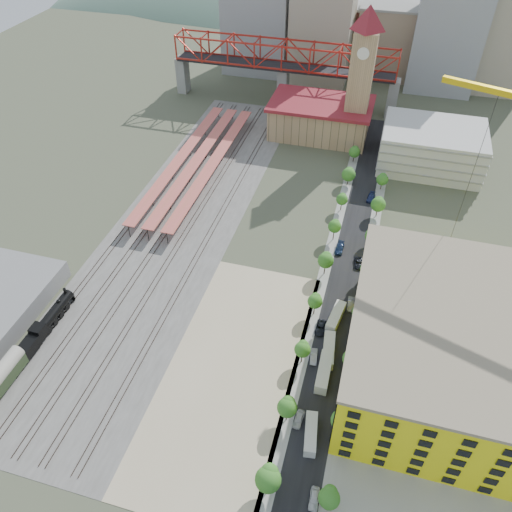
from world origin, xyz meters
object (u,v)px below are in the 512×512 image
(construction_building, at_px, (457,349))
(site_trailer_a, at_px, (311,434))
(site_trailer_d, at_px, (336,317))
(car_0, at_px, (299,419))
(site_trailer_b, at_px, (324,372))
(clock_tower, at_px, (362,65))
(locomotive, at_px, (48,323))
(site_trailer_c, at_px, (329,350))

(construction_building, xyz_separation_m, site_trailer_a, (-26.00, -22.47, -8.21))
(site_trailer_d, xyz_separation_m, car_0, (-3.00, -29.04, -0.54))
(site_trailer_d, bearing_deg, construction_building, -10.81)
(construction_building, xyz_separation_m, site_trailer_d, (-26.00, 9.33, -8.14))
(site_trailer_b, bearing_deg, site_trailer_a, -90.89)
(clock_tower, height_order, site_trailer_b, clock_tower)
(construction_building, distance_m, locomotive, 93.05)
(clock_tower, xyz_separation_m, site_trailer_c, (8.00, -101.17, -27.40))
(clock_tower, distance_m, locomotive, 128.80)
(site_trailer_a, height_order, site_trailer_c, site_trailer_c)
(construction_building, xyz_separation_m, car_0, (-29.00, -19.71, -8.68))
(clock_tower, relative_size, site_trailer_d, 5.60)
(clock_tower, relative_size, construction_building, 1.03)
(construction_building, relative_size, site_trailer_d, 5.45)
(clock_tower, bearing_deg, site_trailer_c, -85.48)
(site_trailer_b, xyz_separation_m, site_trailer_c, (0.00, 6.27, -0.10))
(site_trailer_d, distance_m, car_0, 29.20)
(clock_tower, bearing_deg, car_0, -87.61)
(site_trailer_b, bearing_deg, site_trailer_d, 89.11)
(locomotive, bearing_deg, site_trailer_b, 3.86)
(locomotive, bearing_deg, site_trailer_d, 17.82)
(locomotive, relative_size, car_0, 5.23)
(clock_tower, relative_size, site_trailer_c, 5.51)
(locomotive, xyz_separation_m, site_trailer_c, (66.00, 10.71, -0.81))
(site_trailer_b, relative_size, car_0, 2.35)
(site_trailer_a, distance_m, site_trailer_b, 15.04)
(clock_tower, bearing_deg, site_trailer_d, -84.96)
(site_trailer_d, height_order, car_0, site_trailer_d)
(site_trailer_c, height_order, car_0, site_trailer_c)
(construction_building, bearing_deg, site_trailer_b, -164.04)
(site_trailer_d, bearing_deg, clock_tower, 103.97)
(site_trailer_b, height_order, site_trailer_c, site_trailer_b)
(site_trailer_a, bearing_deg, car_0, 129.51)
(clock_tower, height_order, site_trailer_c, clock_tower)
(construction_building, bearing_deg, site_trailer_d, 160.26)
(site_trailer_a, bearing_deg, site_trailer_b, 82.10)
(site_trailer_a, xyz_separation_m, site_trailer_b, (0.00, 15.04, 0.18))
(clock_tower, distance_m, car_0, 123.03)
(site_trailer_b, bearing_deg, site_trailer_c, 89.11)
(construction_building, distance_m, site_trailer_a, 35.33)
(clock_tower, height_order, site_trailer_a, clock_tower)
(clock_tower, xyz_separation_m, site_trailer_a, (8.00, -122.47, -27.49))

